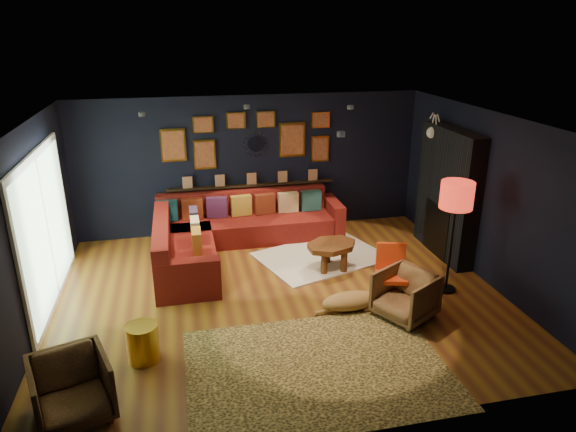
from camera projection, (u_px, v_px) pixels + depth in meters
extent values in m
plane|color=brown|center=(280.00, 295.00, 7.65)|extent=(6.50, 6.50, 0.00)
plane|color=black|center=(251.00, 165.00, 9.71)|extent=(6.50, 0.00, 6.50)
plane|color=black|center=(339.00, 316.00, 4.67)|extent=(6.50, 0.00, 6.50)
plane|color=black|center=(30.00, 233.00, 6.54)|extent=(0.00, 5.50, 5.50)
plane|color=black|center=(487.00, 198.00, 7.84)|extent=(0.00, 5.50, 5.50)
plane|color=white|center=(279.00, 121.00, 6.74)|extent=(6.50, 6.50, 0.00)
cube|color=maroon|center=(245.00, 229.00, 9.59)|extent=(3.20, 0.95, 0.42)
cube|color=maroon|center=(242.00, 201.00, 9.77)|extent=(3.20, 0.24, 0.46)
cube|color=maroon|center=(333.00, 216.00, 9.89)|extent=(0.22, 0.95, 0.64)
cube|color=maroon|center=(186.00, 259.00, 8.36)|extent=(0.95, 2.20, 0.42)
cube|color=maroon|center=(162.00, 237.00, 8.14)|extent=(0.24, 2.20, 0.46)
cube|color=maroon|center=(188.00, 281.00, 7.41)|extent=(0.95, 0.22, 0.64)
cube|color=#164A58|center=(167.00, 211.00, 9.31)|extent=(0.38, 0.14, 0.38)
cube|color=maroon|center=(192.00, 209.00, 9.40)|extent=(0.38, 0.14, 0.38)
cube|color=#4E214E|center=(217.00, 207.00, 9.49)|extent=(0.38, 0.14, 0.38)
cube|color=gold|center=(241.00, 205.00, 9.58)|extent=(0.38, 0.14, 0.38)
cube|color=maroon|center=(265.00, 204.00, 9.67)|extent=(0.38, 0.14, 0.38)
cube|color=tan|center=(288.00, 202.00, 9.76)|extent=(0.38, 0.14, 0.38)
cube|color=#235053|center=(311.00, 201.00, 9.85)|extent=(0.38, 0.14, 0.38)
cube|color=#352A46|center=(194.00, 219.00, 8.89)|extent=(0.14, 0.38, 0.38)
cube|color=beige|center=(195.00, 230.00, 8.44)|extent=(0.14, 0.38, 0.38)
cube|color=#C8822A|center=(197.00, 242.00, 7.98)|extent=(0.14, 0.38, 0.38)
cube|color=black|center=(252.00, 185.00, 9.78)|extent=(3.20, 0.12, 0.04)
cube|color=gold|center=(173.00, 145.00, 9.24)|extent=(0.45, 0.03, 0.60)
cube|color=#AC572F|center=(173.00, 145.00, 9.23)|extent=(0.38, 0.01, 0.51)
cube|color=gold|center=(205.00, 154.00, 9.42)|extent=(0.40, 0.03, 0.55)
cube|color=#AC572F|center=(205.00, 155.00, 9.41)|extent=(0.34, 0.01, 0.47)
cube|color=gold|center=(203.00, 125.00, 9.23)|extent=(0.38, 0.03, 0.30)
cube|color=#AC572F|center=(203.00, 125.00, 9.21)|extent=(0.32, 0.01, 0.25)
cube|color=gold|center=(292.00, 140.00, 9.68)|extent=(0.50, 0.03, 0.65)
cube|color=#AC572F|center=(292.00, 140.00, 9.67)|extent=(0.42, 0.01, 0.55)
cube|color=gold|center=(320.00, 149.00, 9.86)|extent=(0.35, 0.03, 0.50)
cube|color=#AC572F|center=(320.00, 149.00, 9.85)|extent=(0.30, 0.01, 0.42)
cube|color=gold|center=(321.00, 120.00, 9.67)|extent=(0.35, 0.03, 0.30)
cube|color=#AC572F|center=(321.00, 120.00, 9.65)|extent=(0.30, 0.01, 0.25)
cube|color=gold|center=(236.00, 121.00, 9.33)|extent=(0.35, 0.03, 0.30)
cube|color=#AC572F|center=(236.00, 121.00, 9.32)|extent=(0.30, 0.01, 0.25)
cube|color=gold|center=(266.00, 119.00, 9.44)|extent=(0.35, 0.03, 0.30)
cube|color=#AC572F|center=(266.00, 120.00, 9.43)|extent=(0.30, 0.01, 0.25)
cylinder|color=silver|center=(256.00, 144.00, 9.56)|extent=(0.28, 0.03, 0.28)
cone|color=gold|center=(267.00, 143.00, 9.60)|extent=(0.03, 0.16, 0.03)
cone|color=gold|center=(266.00, 139.00, 9.57)|extent=(0.04, 0.16, 0.04)
cone|color=gold|center=(264.00, 135.00, 9.54)|extent=(0.04, 0.16, 0.04)
cone|color=gold|center=(260.00, 133.00, 9.51)|extent=(0.04, 0.16, 0.04)
cone|color=gold|center=(255.00, 132.00, 9.48)|extent=(0.03, 0.16, 0.03)
cone|color=gold|center=(251.00, 133.00, 9.47)|extent=(0.04, 0.16, 0.04)
cone|color=gold|center=(247.00, 136.00, 9.48)|extent=(0.04, 0.16, 0.04)
cone|color=gold|center=(245.00, 140.00, 9.49)|extent=(0.04, 0.16, 0.04)
cone|color=gold|center=(244.00, 145.00, 9.52)|extent=(0.03, 0.16, 0.03)
cone|color=gold|center=(245.00, 149.00, 9.55)|extent=(0.04, 0.16, 0.04)
cone|color=gold|center=(248.00, 153.00, 9.58)|extent=(0.04, 0.16, 0.04)
cone|color=gold|center=(251.00, 155.00, 9.62)|extent=(0.04, 0.16, 0.04)
cone|color=gold|center=(256.00, 156.00, 9.64)|extent=(0.03, 0.16, 0.03)
cone|color=gold|center=(260.00, 154.00, 9.65)|extent=(0.04, 0.16, 0.04)
cone|color=gold|center=(264.00, 152.00, 9.65)|extent=(0.04, 0.16, 0.04)
cone|color=gold|center=(266.00, 148.00, 9.63)|extent=(0.04, 0.16, 0.04)
cube|color=black|center=(448.00, 193.00, 8.70)|extent=(0.30, 1.60, 2.20)
cube|color=black|center=(440.00, 229.00, 8.92)|extent=(0.20, 0.80, 0.90)
cone|color=white|center=(444.00, 132.00, 8.85)|extent=(0.35, 0.28, 0.28)
sphere|color=white|center=(432.00, 133.00, 8.80)|extent=(0.20, 0.20, 0.20)
cylinder|color=white|center=(436.00, 123.00, 8.69)|extent=(0.02, 0.10, 0.28)
cylinder|color=white|center=(433.00, 122.00, 8.80)|extent=(0.02, 0.10, 0.28)
cube|color=white|center=(45.00, 230.00, 7.17)|extent=(0.04, 2.80, 2.20)
cube|color=#ABD6A4|center=(47.00, 229.00, 7.17)|extent=(0.01, 2.60, 2.00)
cube|color=white|center=(48.00, 229.00, 7.17)|extent=(0.02, 0.06, 2.00)
cylinder|color=black|center=(142.00, 114.00, 7.49)|extent=(0.10, 0.10, 0.06)
cylinder|color=black|center=(247.00, 107.00, 8.17)|extent=(0.10, 0.10, 0.06)
cylinder|color=black|center=(350.00, 107.00, 8.13)|extent=(0.10, 0.10, 0.06)
cylinder|color=black|center=(341.00, 134.00, 6.14)|extent=(0.10, 0.10, 0.06)
cube|color=white|center=(321.00, 256.00, 8.90)|extent=(2.40, 2.05, 0.03)
cube|color=tan|center=(317.00, 368.00, 6.01)|extent=(3.03, 2.17, 0.02)
cylinder|color=#573015|center=(324.00, 263.00, 8.22)|extent=(0.11, 0.11, 0.35)
cylinder|color=#573015|center=(344.00, 261.00, 8.29)|extent=(0.11, 0.11, 0.35)
cylinder|color=#573015|center=(327.00, 252.00, 8.60)|extent=(0.11, 0.11, 0.35)
cylinder|color=maroon|center=(201.00, 269.00, 7.99)|extent=(0.55, 0.55, 0.36)
imported|color=#B27845|center=(71.00, 386.00, 5.15)|extent=(0.91, 0.89, 0.75)
imported|color=#B27845|center=(405.00, 293.00, 6.97)|extent=(0.93, 0.94, 0.73)
cylinder|color=gold|center=(143.00, 343.00, 6.10)|extent=(0.38, 0.38, 0.47)
cylinder|color=black|center=(380.00, 295.00, 7.21)|extent=(0.03, 0.03, 0.44)
cylinder|color=black|center=(403.00, 296.00, 7.19)|extent=(0.03, 0.03, 0.44)
cylinder|color=black|center=(378.00, 285.00, 7.50)|extent=(0.03, 0.03, 0.44)
cylinder|color=black|center=(399.00, 285.00, 7.49)|extent=(0.03, 0.03, 0.44)
cube|color=red|center=(391.00, 277.00, 7.27)|extent=(0.51, 0.51, 0.06)
cube|color=red|center=(391.00, 256.00, 7.35)|extent=(0.41, 0.16, 0.41)
cylinder|color=black|center=(446.00, 289.00, 7.80)|extent=(0.29, 0.29, 0.04)
cylinder|color=black|center=(451.00, 246.00, 7.55)|extent=(0.04, 0.04, 1.39)
cylinder|color=#B22013|center=(457.00, 195.00, 7.27)|extent=(0.47, 0.47, 0.39)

